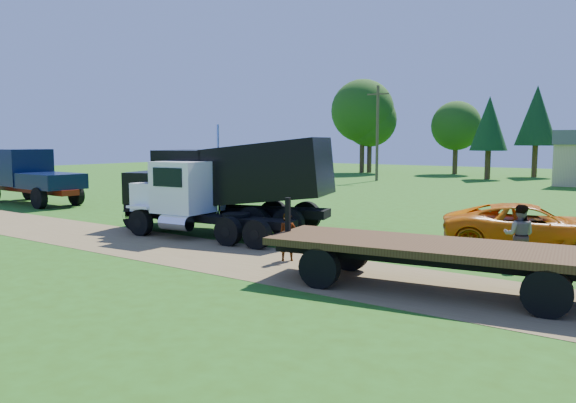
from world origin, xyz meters
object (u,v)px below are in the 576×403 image
Objects in this scene: white_semi_tractor at (189,198)px; flatbed_trailer at (434,254)px; black_dump_truck at (232,180)px; navy_truck at (31,176)px; orange_pickup at (530,227)px; spectator_a at (288,237)px.

flatbed_trailer is (11.08, -2.32, -0.58)m from white_semi_tractor.
navy_truck is (-16.95, 0.90, -0.48)m from black_dump_truck.
white_semi_tractor is at bearing 159.82° from flatbed_trailer.
black_dump_truck reaches higher than orange_pickup.
white_semi_tractor is 6.26m from spectator_a.
navy_truck is 1.32× the size of orange_pickup.
flatbed_trailer is at bearing -48.36° from spectator_a.
white_semi_tractor is 0.81× the size of black_dump_truck.
orange_pickup reaches higher than spectator_a.
spectator_a is at bearing -20.11° from white_semi_tractor.
navy_truck reaches higher than flatbed_trailer.
flatbed_trailer is (27.33, -5.01, -0.75)m from navy_truck.
orange_pickup is (28.11, 1.99, -0.87)m from navy_truck.
navy_truck is 28.20m from orange_pickup.
orange_pickup is (11.86, 4.68, -0.71)m from white_semi_tractor.
orange_pickup is 3.81× the size of spectator_a.
black_dump_truck reaches higher than spectator_a.
black_dump_truck is 1.20× the size of navy_truck.
spectator_a is (-5.86, -6.28, -0.05)m from orange_pickup.
white_semi_tractor is 0.97× the size of navy_truck.
flatbed_trailer is at bearing -16.97° from white_semi_tractor.
orange_pickup is at bearing 5.65° from navy_truck.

